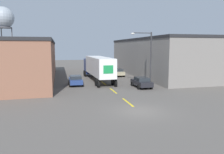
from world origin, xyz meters
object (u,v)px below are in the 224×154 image
at_px(parked_car_right_mid, 142,82).
at_px(street_lamp, 148,54).
at_px(parked_car_left_far, 75,80).
at_px(water_tower, 3,18).
at_px(semi_truck, 97,66).
at_px(parked_car_right_far, 118,72).

relative_size(parked_car_right_mid, street_lamp, 0.55).
xyz_separation_m(parked_car_left_far, water_tower, (-17.62, 38.64, 13.15)).
relative_size(parked_car_right_mid, water_tower, 0.24).
bearing_deg(street_lamp, water_tower, 123.52).
relative_size(parked_car_right_mid, parked_car_left_far, 1.00).
bearing_deg(water_tower, semi_truck, -58.18).
bearing_deg(parked_car_right_mid, water_tower, 121.70).
distance_m(semi_truck, street_lamp, 9.52).
bearing_deg(parked_car_right_mid, parked_car_right_far, 90.00).
distance_m(parked_car_right_far, water_tower, 42.16).
height_order(semi_truck, parked_car_right_far, semi_truck).
height_order(water_tower, street_lamp, water_tower).
bearing_deg(semi_truck, parked_car_right_far, 42.23).
relative_size(parked_car_left_far, street_lamp, 0.55).
height_order(parked_car_right_mid, street_lamp, street_lamp).
bearing_deg(parked_car_right_far, parked_car_right_mid, -90.00).
distance_m(water_tower, street_lamp, 50.97).
xyz_separation_m(semi_truck, parked_car_right_mid, (4.79, -7.92, -1.63)).
bearing_deg(parked_car_right_mid, semi_truck, 121.17).
height_order(semi_truck, parked_car_left_far, semi_truck).
relative_size(parked_car_right_mid, parked_car_right_far, 1.00).
relative_size(semi_truck, parked_car_right_mid, 3.57).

